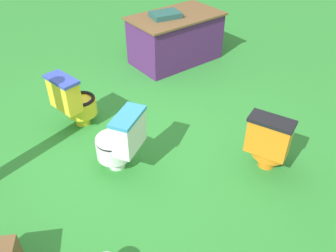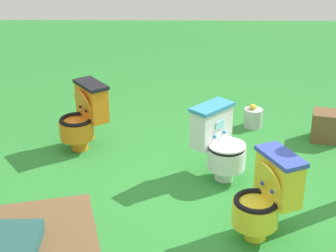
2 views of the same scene
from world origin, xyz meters
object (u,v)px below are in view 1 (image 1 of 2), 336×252
toilet_yellow (74,101)px  toilet_white (120,141)px  toilet_orange (270,142)px  vendor_table (175,38)px

toilet_yellow → toilet_white: size_ratio=1.00×
toilet_orange → toilet_white: size_ratio=1.00×
toilet_yellow → vendor_table: (1.89, 1.21, 0.02)m
toilet_orange → toilet_white: 1.54m
toilet_white → toilet_orange: bearing=-69.6°
toilet_orange → vendor_table: size_ratio=0.45×
vendor_table → toilet_white: bearing=-126.3°
toilet_yellow → vendor_table: size_ratio=0.45×
toilet_white → vendor_table: bearing=8.1°
toilet_white → vendor_table: 2.70m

